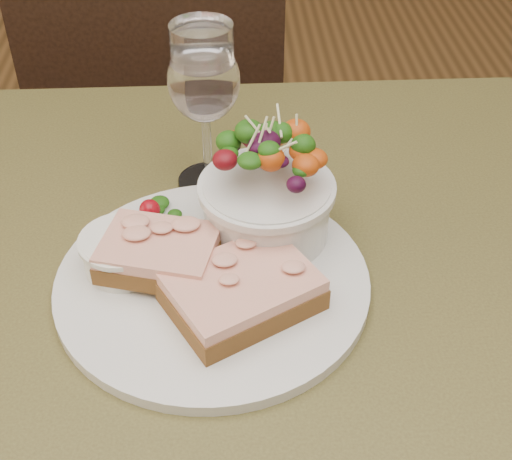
{
  "coord_description": "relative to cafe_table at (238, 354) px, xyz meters",
  "views": [
    {
      "loc": [
        -0.01,
        -0.49,
        1.23
      ],
      "look_at": [
        0.02,
        0.01,
        0.81
      ],
      "focal_mm": 50.0,
      "sensor_mm": 36.0,
      "label": 1
    }
  ],
  "objects": [
    {
      "name": "sandwich_back",
      "position": [
        -0.07,
        0.01,
        0.14
      ],
      "size": [
        0.12,
        0.1,
        0.03
      ],
      "rotation": [
        0.0,
        0.0,
        -0.26
      ],
      "color": "#432E12",
      "rests_on": "dinner_plate"
    },
    {
      "name": "chair_far",
      "position": [
        -0.11,
        0.72,
        -0.36
      ],
      "size": [
        0.44,
        0.44,
        0.9
      ],
      "rotation": [
        0.0,
        0.0,
        3.1
      ],
      "color": "black",
      "rests_on": "ground"
    },
    {
      "name": "salad_bowl",
      "position": [
        0.03,
        0.06,
        0.17
      ],
      "size": [
        0.13,
        0.13,
        0.13
      ],
      "color": "silver",
      "rests_on": "dinner_plate"
    },
    {
      "name": "garnish",
      "position": [
        -0.08,
        0.1,
        0.12
      ],
      "size": [
        0.05,
        0.04,
        0.02
      ],
      "color": "#0E3509",
      "rests_on": "dinner_plate"
    },
    {
      "name": "dinner_plate",
      "position": [
        -0.02,
        -0.0,
        0.11
      ],
      "size": [
        0.3,
        0.3,
        0.01
      ],
      "primitive_type": "cylinder",
      "color": "silver",
      "rests_on": "cafe_table"
    },
    {
      "name": "sandwich_front",
      "position": [
        0.0,
        -0.04,
        0.13
      ],
      "size": [
        0.16,
        0.14,
        0.03
      ],
      "rotation": [
        0.0,
        0.0,
        0.51
      ],
      "color": "#432E12",
      "rests_on": "dinner_plate"
    },
    {
      "name": "ramekin",
      "position": [
        -0.11,
        0.02,
        0.13
      ],
      "size": [
        0.08,
        0.08,
        0.04
      ],
      "color": "white",
      "rests_on": "dinner_plate"
    },
    {
      "name": "cafe_table",
      "position": [
        0.0,
        0.0,
        0.0
      ],
      "size": [
        0.8,
        0.8,
        0.75
      ],
      "color": "#423A1C",
      "rests_on": "ground"
    },
    {
      "name": "wine_glass",
      "position": [
        -0.03,
        0.17,
        0.22
      ],
      "size": [
        0.08,
        0.08,
        0.18
      ],
      "color": "white",
      "rests_on": "cafe_table"
    }
  ]
}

